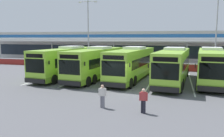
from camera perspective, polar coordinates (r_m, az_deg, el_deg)
ground_plane at (r=20.88m, az=2.50°, el=-5.61°), size 200.00×200.00×0.00m
terminal_building at (r=46.93m, az=10.32°, el=5.41°), size 70.00×13.00×6.00m
red_barrier_wall at (r=34.84m, az=8.13°, el=0.63°), size 60.00×0.40×1.10m
coach_bus_leftmost at (r=28.60m, az=-11.01°, el=1.51°), size 3.87×12.33×3.78m
coach_bus_left_centre at (r=27.02m, az=-3.88°, el=1.28°), size 3.87×12.33×3.78m
coach_bus_centre at (r=26.26m, az=5.06°, el=1.08°), size 3.87×12.33×3.78m
coach_bus_right_centre at (r=25.21m, az=15.12°, el=0.56°), size 3.87×12.33×3.78m
coach_bus_rightmost at (r=26.60m, az=23.60°, el=0.55°), size 3.87×12.33×3.78m
bay_stripe_far_west at (r=30.31m, az=-14.37°, el=-1.64°), size 0.14×13.00×0.01m
bay_stripe_west at (r=28.43m, az=-7.04°, el=-2.07°), size 0.14×13.00×0.01m
bay_stripe_mid_west at (r=27.08m, az=1.17°, el=-2.50°), size 0.14×13.00×0.01m
bay_stripe_centre at (r=26.33m, az=10.05°, el=-2.92°), size 0.14×13.00×0.01m
bay_stripe_mid_east at (r=26.24m, az=19.22°, el=-3.27°), size 0.14×13.00×0.01m
pedestrian_in_dark_coat at (r=14.77m, az=7.88°, el=-7.82°), size 0.54×0.30×1.62m
pedestrian_child at (r=15.74m, az=-2.41°, el=-6.77°), size 0.54×0.30×1.62m
lamp_post_west at (r=39.36m, az=-5.99°, el=9.84°), size 3.24×0.28×11.00m
lamp_post_centre at (r=36.73m, az=24.76°, el=9.33°), size 3.24×0.28×11.00m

